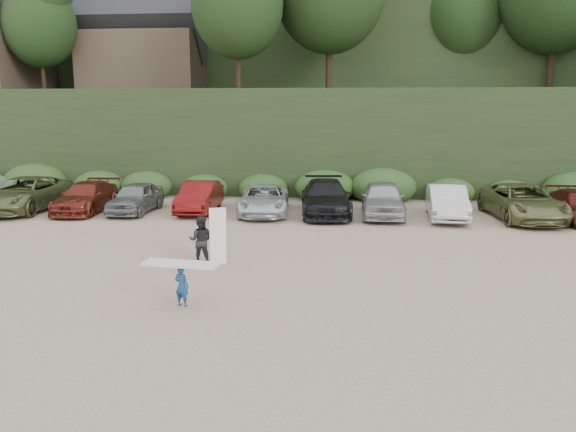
# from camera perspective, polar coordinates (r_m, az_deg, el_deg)

# --- Properties ---
(ground) EXTENTS (120.00, 120.00, 0.00)m
(ground) POSITION_cam_1_polar(r_m,az_deg,el_deg) (16.81, -1.94, -6.30)
(ground) COLOR tan
(ground) RESTS_ON ground
(hillside_backdrop) EXTENTS (90.00, 41.50, 28.00)m
(hillside_backdrop) POSITION_cam_1_polar(r_m,az_deg,el_deg) (52.25, 3.28, 17.88)
(hillside_backdrop) COLOR black
(hillside_backdrop) RESTS_ON ground
(parked_cars) EXTENTS (39.20, 6.33, 1.63)m
(parked_cars) POSITION_cam_1_polar(r_m,az_deg,el_deg) (26.32, -0.54, 1.76)
(parked_cars) COLOR #ACACB1
(parked_cars) RESTS_ON ground
(child_surfer) EXTENTS (1.98, 0.76, 1.16)m
(child_surfer) POSITION_cam_1_polar(r_m,az_deg,el_deg) (14.54, -10.79, -6.04)
(child_surfer) COLOR navy
(child_surfer) RESTS_ON ground
(adult_surfer) EXTENTS (1.25, 0.62, 1.88)m
(adult_surfer) POSITION_cam_1_polar(r_m,az_deg,el_deg) (18.19, -8.70, -2.43)
(adult_surfer) COLOR black
(adult_surfer) RESTS_ON ground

